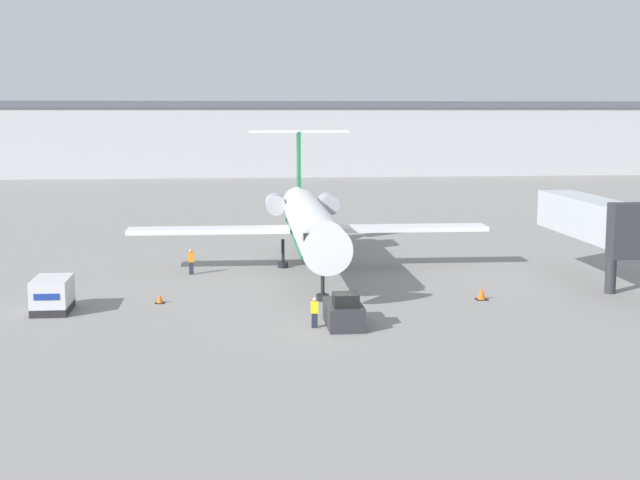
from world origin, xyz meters
The scene contains 10 objects.
ground_plane centered at (0.00, 0.00, 0.00)m, with size 600.00×600.00×0.00m, color gray.
terminal_building centered at (0.00, 120.00, 6.79)m, with size 180.00×16.80×13.52m.
airplane_main centered at (0.23, 18.69, 3.68)m, with size 26.75×28.47×10.04m.
pushback_tug centered at (0.52, 0.72, 0.75)m, with size 1.91×3.95×1.98m.
luggage_cart centered at (-16.01, 5.82, 1.01)m, with size 2.06×3.32×2.03m.
worker_near_tug centered at (-1.11, 0.44, 0.88)m, with size 0.40×0.24×1.68m.
worker_by_wing centered at (-8.45, 17.28, 0.99)m, with size 0.40×0.26×1.87m.
traffic_cone_left centered at (-9.96, 7.62, 0.29)m, with size 0.57×0.57×0.62m.
traffic_cone_right centered at (9.96, 6.67, 0.38)m, with size 0.73×0.73×0.79m.
jet_bridge centered at (18.78, 10.73, 4.46)m, with size 3.20×14.27×6.19m.
Camera 1 is at (-5.54, -46.53, 11.62)m, focal length 50.00 mm.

